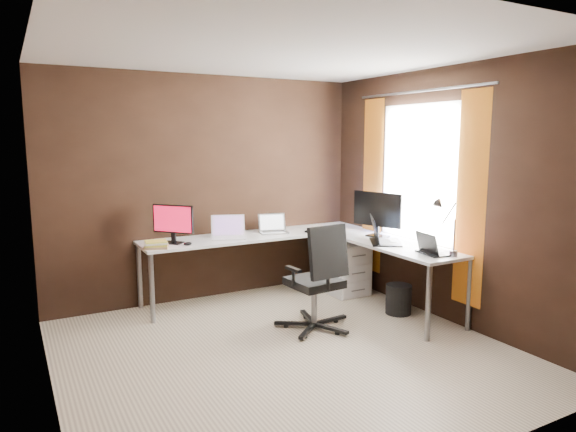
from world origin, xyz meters
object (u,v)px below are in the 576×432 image
Objects in this scene: drawer_pedestal at (345,268)px; desk_lamp at (445,220)px; laptop_black_big at (382,237)px; office_chair at (317,299)px; laptop_white at (228,233)px; book_stack at (156,245)px; laptop_black_small at (431,249)px; monitor_left at (173,222)px; laptop_silver at (273,229)px; wastebasket at (398,299)px; monitor_right at (377,212)px.

drawer_pedestal is 1.13× the size of desk_lamp.
office_chair is at bearing 131.95° from laptop_black_big.
drawer_pedestal is 1.45m from laptop_white.
book_stack is 0.27× the size of office_chair.
laptop_black_small is 1.18m from office_chair.
monitor_left is at bearing 170.20° from drawer_pedestal.
laptop_silver is at bearing 24.80° from laptop_white.
monitor_left is 1.31× the size of wastebasket.
office_chair is (-0.88, -0.14, -0.49)m from laptop_black_big.
monitor_left is at bearing 35.06° from book_stack.
monitor_right reaches higher than office_chair.
laptop_black_small is (-0.09, -0.92, -0.23)m from monitor_right.
laptop_black_big reaches higher than wastebasket.
monitor_left is 0.33m from book_stack.
laptop_silver is at bearing 123.73° from wastebasket.
monitor_right is 2.38m from book_stack.
laptop_black_big is at bearing -22.36° from book_stack.
laptop_white is at bearing 45.52° from monitor_right.
laptop_black_big is at bearing 15.44° from laptop_black_small.
desk_lamp reaches higher than wastebasket.
monitor_right is 1.13× the size of laptop_black_big.
desk_lamp is at bearing -35.47° from office_chair.
wastebasket is (0.83, -1.24, -0.62)m from laptop_silver.
monitor_right reaches higher than laptop_black_small.
monitor_left reaches higher than wastebasket.
laptop_black_small reaches higher than book_stack.
monitor_right is 0.96m from laptop_black_small.
laptop_white is at bearing 48.27° from laptop_black_small.
laptop_white is at bearing 105.53° from office_chair.
monitor_left is at bearing 142.44° from desk_lamp.
book_stack is at bearing 175.29° from drawer_pedestal.
book_stack is (-2.29, 0.59, -0.25)m from monitor_right.
laptop_white is 1.41× the size of wastebasket.
wastebasket is (0.10, -0.17, -0.64)m from laptop_black_big.
drawer_pedestal is 1.96× the size of wastebasket.
monitor_right is 0.39m from laptop_black_big.
monitor_left is 2.20m from monitor_right.
wastebasket is (-0.02, 0.57, -0.91)m from desk_lamp.
laptop_black_big is 2.30m from book_stack.
laptop_white is 0.84m from book_stack.
laptop_silver is 0.69× the size of laptop_black_big.
desk_lamp is at bearing -137.17° from laptop_black_big.
laptop_black_big reaches higher than drawer_pedestal.
laptop_black_big is 0.67m from wastebasket.
monitor_left is 0.63m from laptop_white.
desk_lamp reaches higher than drawer_pedestal.
laptop_black_small reaches higher than drawer_pedestal.
laptop_black_big is 0.98× the size of desk_lamp.
desk_lamp reaches higher than monitor_left.
wastebasket is at bearing -6.63° from office_chair.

